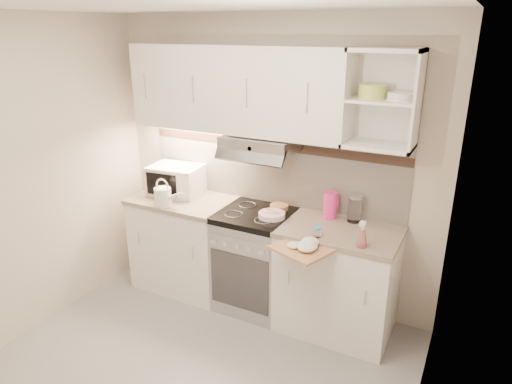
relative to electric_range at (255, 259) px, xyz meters
The scene contains 17 objects.
ground 1.19m from the electric_range, 90.00° to the right, with size 3.00×3.00×0.00m, color gray.
room_shell 1.39m from the electric_range, 89.81° to the right, with size 3.04×2.84×2.52m.
base_cabinet_left 0.75m from the electric_range, behind, with size 0.90×0.60×0.86m, color white.
worktop_left 0.86m from the electric_range, behind, with size 0.92×0.62×0.04m, color gray.
base_cabinet_right 0.75m from the electric_range, ahead, with size 0.90×0.60×0.86m, color white.
worktop_right 0.86m from the electric_range, ahead, with size 0.92×0.62×0.04m, color gray.
electric_range is the anchor object (origin of this frame).
microwave 1.06m from the electric_range, behind, with size 0.51×0.40×0.27m.
watering_can 0.98m from the electric_range, 164.49° to the right, with size 0.29×0.15×0.25m.
plate_stack 0.50m from the electric_range, 10.09° to the right, with size 0.22×0.22×0.05m.
bread_loaf 0.52m from the electric_range, 46.98° to the left, with size 0.16×0.16×0.04m, color olive.
pink_pitcher 0.84m from the electric_range, 17.01° to the left, with size 0.12×0.11×0.22m.
glass_jar 0.99m from the electric_range, 14.11° to the left, with size 0.12×0.12×0.22m.
spice_jar 0.83m from the electric_range, 19.13° to the right, with size 0.06×0.06×0.08m.
spray_bottle 1.13m from the electric_range, 12.76° to the right, with size 0.08×0.08×0.21m.
cutting_board 0.82m from the electric_range, 33.71° to the right, with size 0.38×0.34×0.02m, color tan.
dish_towel 0.82m from the electric_range, 34.38° to the right, with size 0.25×0.21×0.07m, color white, non-canonical shape.
Camera 1 is at (1.65, -2.08, 2.38)m, focal length 32.00 mm.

